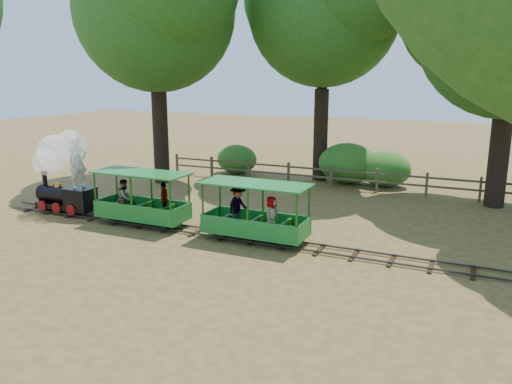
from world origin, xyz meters
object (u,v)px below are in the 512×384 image
at_px(locomotive, 61,165).
at_px(fence, 354,177).
at_px(carriage_rear, 252,215).
at_px(carriage_front, 141,203).

height_order(locomotive, fence, locomotive).
height_order(locomotive, carriage_rear, locomotive).
height_order(carriage_front, fence, carriage_front).
bearing_deg(locomotive, carriage_rear, -0.49).
height_order(carriage_front, carriage_rear, same).
xyz_separation_m(locomotive, fence, (8.59, 7.93, -1.15)).
bearing_deg(locomotive, carriage_front, -1.45).
bearing_deg(carriage_front, locomotive, 178.55).
bearing_deg(carriage_front, fence, 57.51).
distance_m(locomotive, carriage_front, 3.63).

